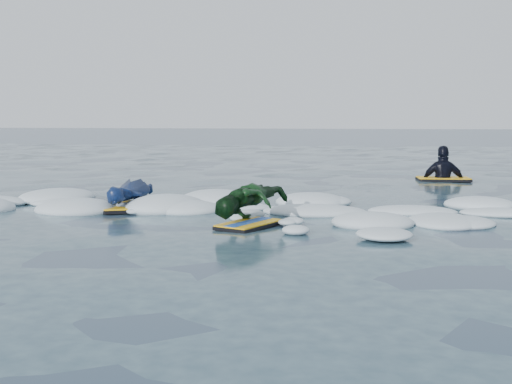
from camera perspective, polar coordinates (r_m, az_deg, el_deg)
ground at (r=7.60m, az=-4.56°, el=-3.27°), size 120.00×120.00×0.00m
foam_band at (r=8.60m, az=-2.97°, el=-2.09°), size 12.00×3.10×0.30m
prone_woman_unit at (r=9.47m, az=-11.26°, el=-0.21°), size 0.84×1.55×0.38m
prone_child_unit at (r=7.79m, az=-0.42°, el=-1.09°), size 1.03×1.42×0.50m
waiting_rider_unit at (r=13.62m, az=16.29°, el=0.70°), size 1.08×0.63×1.58m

